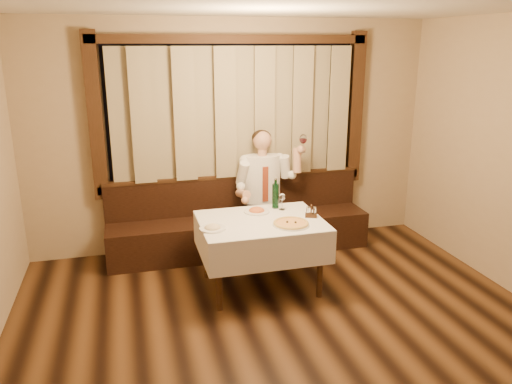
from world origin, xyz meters
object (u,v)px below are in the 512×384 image
object	(u,v)px
banquette	(239,227)
seated_man	(265,184)
cruet_caddy	(311,213)
pasta_red	(257,209)
pasta_cream	(213,226)
green_bottle	(275,195)
pizza	(291,223)
dining_table	(261,230)

from	to	relation	value
banquette	seated_man	size ratio (longest dim) A/B	2.12
cruet_caddy	seated_man	size ratio (longest dim) A/B	0.09
seated_man	pasta_red	bearing A→B (deg)	-112.53
pasta_red	pasta_cream	size ratio (longest dim) A/B	1.06
banquette	pasta_cream	world-z (taller)	banquette
green_bottle	pizza	bearing A→B (deg)	-90.77
pasta_cream	green_bottle	xyz separation A→B (m)	(0.79, 0.47, 0.11)
pasta_cream	green_bottle	world-z (taller)	green_bottle
dining_table	cruet_caddy	bearing A→B (deg)	-5.33
pizza	cruet_caddy	distance (m)	0.33
cruet_caddy	pasta_red	bearing A→B (deg)	171.26
pasta_red	green_bottle	bearing A→B (deg)	20.27
seated_man	pasta_cream	bearing A→B (deg)	-127.99
dining_table	pasta_red	xyz separation A→B (m)	(0.02, 0.25, 0.14)
green_bottle	cruet_caddy	distance (m)	0.48
banquette	dining_table	size ratio (longest dim) A/B	2.52
pizza	green_bottle	world-z (taller)	green_bottle
pasta_red	green_bottle	size ratio (longest dim) A/B	0.82
dining_table	cruet_caddy	xyz separation A→B (m)	(0.53, -0.05, 0.15)
green_bottle	dining_table	bearing A→B (deg)	-127.29
pasta_red	seated_man	distance (m)	0.74
cruet_caddy	seated_man	bearing A→B (deg)	124.87
cruet_caddy	pasta_cream	bearing A→B (deg)	-153.57
banquette	pizza	distance (m)	1.35
pasta_cream	green_bottle	size ratio (longest dim) A/B	0.77
banquette	green_bottle	size ratio (longest dim) A/B	9.49
seated_man	dining_table	bearing A→B (deg)	-108.00
dining_table	green_bottle	world-z (taller)	green_bottle
dining_table	seated_man	xyz separation A→B (m)	(0.30, 0.93, 0.21)
dining_table	pizza	size ratio (longest dim) A/B	3.41
green_bottle	cruet_caddy	world-z (taller)	green_bottle
dining_table	seated_man	size ratio (longest dim) A/B	0.84
banquette	cruet_caddy	distance (m)	1.29
pasta_red	cruet_caddy	world-z (taller)	cruet_caddy
banquette	green_bottle	xyz separation A→B (m)	(0.26, -0.68, 0.59)
dining_table	pasta_cream	distance (m)	0.56
pizza	green_bottle	xyz separation A→B (m)	(0.01, 0.56, 0.13)
dining_table	pasta_red	world-z (taller)	pasta_red
dining_table	banquette	bearing A→B (deg)	90.00
dining_table	pasta_red	distance (m)	0.29
pizza	cruet_caddy	xyz separation A→B (m)	(0.28, 0.17, 0.03)
banquette	green_bottle	distance (m)	0.94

